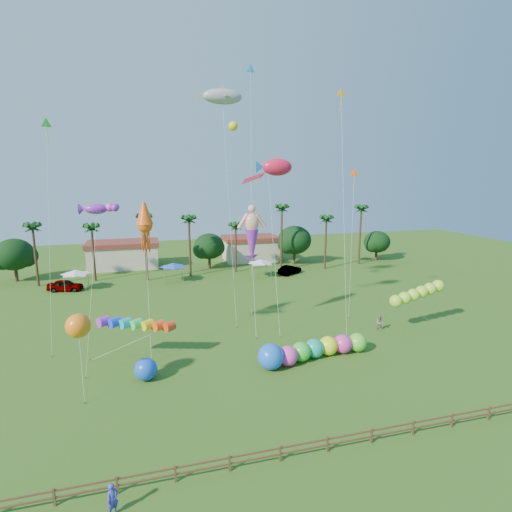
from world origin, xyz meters
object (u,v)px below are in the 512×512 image
object	(u,v)px
car_b	(290,270)
caterpillar_inflatable	(310,350)
car_a	(65,285)
blue_ball	(146,369)
spectator_a	(113,499)
spectator_b	(380,323)

from	to	relation	value
car_b	caterpillar_inflatable	size ratio (longest dim) A/B	0.42
car_a	blue_ball	size ratio (longest dim) A/B	2.64
car_a	blue_ball	xyz separation A→B (m)	(11.10, -29.99, 0.09)
spectator_a	blue_ball	world-z (taller)	blue_ball
spectator_a	caterpillar_inflatable	world-z (taller)	caterpillar_inflatable
car_a	spectator_b	xyz separation A→B (m)	(35.51, -25.62, -0.01)
car_a	car_b	xyz separation A→B (m)	(34.97, 0.77, -0.05)
car_a	car_b	size ratio (longest dim) A/B	1.03
car_a	caterpillar_inflatable	xyz separation A→B (m)	(25.40, -30.23, 0.12)
car_b	caterpillar_inflatable	xyz separation A→B (m)	(-9.57, -31.00, 0.18)
car_b	spectator_a	size ratio (longest dim) A/B	2.81
spectator_a	spectator_b	bearing A→B (deg)	-4.08
spectator_b	spectator_a	bearing A→B (deg)	-94.15
spectator_b	blue_ball	xyz separation A→B (m)	(-24.41, -4.37, 0.10)
car_a	car_b	distance (m)	34.97
car_a	spectator_a	world-z (taller)	spectator_a
caterpillar_inflatable	blue_ball	bearing A→B (deg)	170.50
car_b	blue_ball	xyz separation A→B (m)	(-23.87, -30.76, 0.15)
car_a	spectator_a	size ratio (longest dim) A/B	2.91
car_b	spectator_b	world-z (taller)	spectator_b
spectator_a	blue_ball	size ratio (longest dim) A/B	0.91
car_a	car_b	world-z (taller)	car_a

